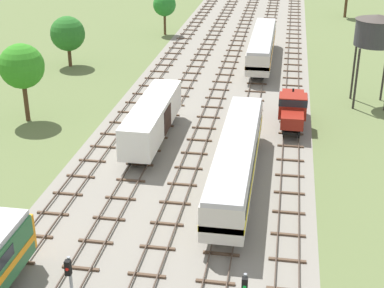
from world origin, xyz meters
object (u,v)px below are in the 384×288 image
Objects in this scene: shunter_loco_centre_right_midfar at (292,107)px; freight_boxcar_left_mid at (153,117)px; water_tower at (376,31)px; diesel_railcar_centre_far at (262,45)px; diesel_railcar_centre_near at (236,158)px.

freight_boxcar_left_mid is at bearing -154.80° from shunter_loco_centre_right_midfar.
shunter_loco_centre_right_midfar is at bearing 25.20° from freight_boxcar_left_mid.
freight_boxcar_left_mid is at bearing -146.47° from water_tower.
water_tower reaches higher than diesel_railcar_centre_far.
diesel_railcar_centre_far is 19.62m from water_tower.
shunter_loco_centre_right_midfar is at bearing 72.73° from diesel_railcar_centre_near.
diesel_railcar_centre_far reaches higher than shunter_loco_centre_right_midfar.
freight_boxcar_left_mid is 1.42× the size of water_tower.
water_tower is at bearing 33.53° from freight_boxcar_left_mid.
diesel_railcar_centre_far is at bearing 90.00° from diesel_railcar_centre_near.
water_tower reaches higher than freight_boxcar_left_mid.
freight_boxcar_left_mid is 0.68× the size of diesel_railcar_centre_far.
diesel_railcar_centre_near is at bearing -119.95° from water_tower.
diesel_railcar_centre_near is 1.00× the size of diesel_railcar_centre_far.
diesel_railcar_centre_far reaches higher than freight_boxcar_left_mid.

